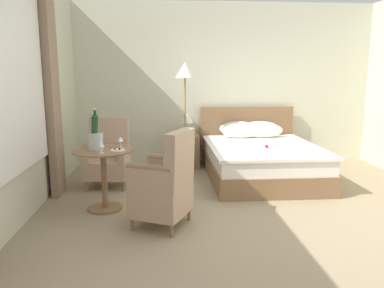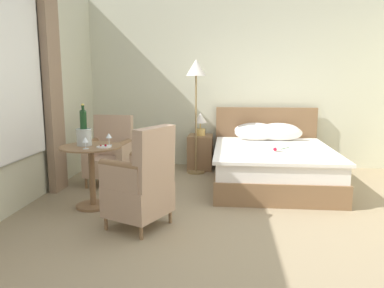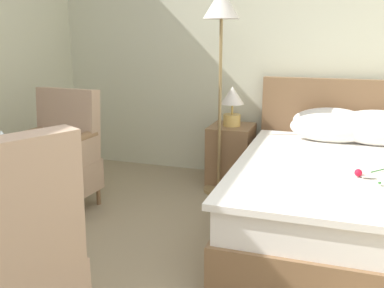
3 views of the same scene
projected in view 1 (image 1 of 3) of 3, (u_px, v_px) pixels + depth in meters
ground_plane at (263, 219)px, 4.22m from camera, size 7.08×7.08×0.00m
wall_headboard_side at (225, 84)px, 6.75m from camera, size 5.40×0.12×2.84m
wall_window_side at (6, 94)px, 3.76m from camera, size 0.27×5.70×2.84m
bed at (259, 157)px, 5.88m from camera, size 1.67×2.14×1.03m
nightstand at (187, 151)px, 6.55m from camera, size 0.43×0.45×0.57m
bedside_lamp at (187, 121)px, 6.45m from camera, size 0.22×0.22×0.37m
floor_lamp_brass at (185, 81)px, 6.05m from camera, size 0.32×0.32×1.80m
side_table_round at (104, 172)px, 4.44m from camera, size 0.71×0.71×0.73m
champagne_bucket at (95, 137)px, 4.39m from camera, size 0.18×0.18×0.49m
wine_glass_near_bucket at (101, 145)px, 4.19m from camera, size 0.07×0.07×0.13m
wine_glass_near_edge at (120, 140)px, 4.45m from camera, size 0.07×0.07×0.14m
snack_plate at (118, 150)px, 4.34m from camera, size 0.17×0.17×0.04m
armchair_by_window at (108, 156)px, 5.40m from camera, size 0.63×0.58×0.99m
armchair_facing_bed at (165, 185)px, 3.95m from camera, size 0.73×0.74×1.05m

